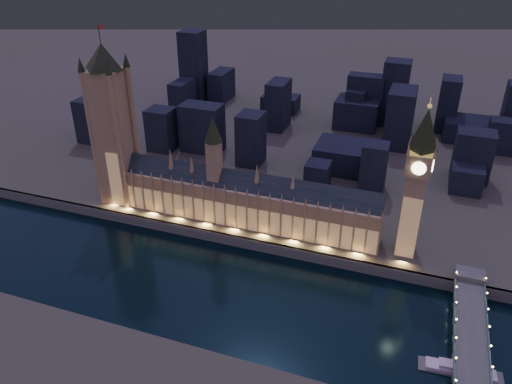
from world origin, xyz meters
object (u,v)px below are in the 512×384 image
(westminster_bridge, at_px, (469,336))
(palace_of_westminster, at_px, (240,199))
(elizabeth_tower, at_px, (418,172))
(river_boat, at_px, (461,370))
(victoria_tower, at_px, (112,119))

(westminster_bridge, bearing_deg, palace_of_westminster, 157.57)
(elizabeth_tower, bearing_deg, palace_of_westminster, -179.92)
(palace_of_westminster, bearing_deg, elizabeth_tower, 0.08)
(elizabeth_tower, xyz_separation_m, river_boat, (36.47, -86.65, -65.74))
(palace_of_westminster, xyz_separation_m, westminster_bridge, (157.96, -65.21, -20.38))
(palace_of_westminster, xyz_separation_m, victoria_tower, (-100.22, 0.18, 47.91))
(palace_of_westminster, height_order, elizabeth_tower, elizabeth_tower)
(westminster_bridge, bearing_deg, victoria_tower, 165.79)
(victoria_tower, distance_m, elizabeth_tower, 218.11)
(river_boat, bearing_deg, westminster_bridge, 80.09)
(palace_of_westminster, height_order, westminster_bridge, palace_of_westminster)
(elizabeth_tower, relative_size, river_boat, 2.54)
(victoria_tower, xyz_separation_m, westminster_bridge, (258.19, -65.38, -68.29))
(westminster_bridge, relative_size, river_boat, 2.70)
(victoria_tower, relative_size, river_boat, 3.18)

